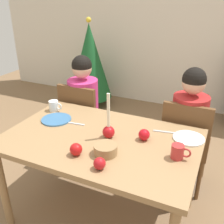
{
  "coord_description": "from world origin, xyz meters",
  "views": [
    {
      "loc": [
        0.75,
        -1.45,
        1.71
      ],
      "look_at": [
        0.0,
        0.2,
        0.87
      ],
      "focal_mm": 41.75,
      "sensor_mm": 36.0,
      "label": 1
    }
  ],
  "objects_px": {
    "candle_centerpiece": "(109,129)",
    "plate_right": "(189,138)",
    "plate_left": "(56,119)",
    "mug_right": "(178,152)",
    "christmas_tree": "(90,62)",
    "person_right_child": "(187,134)",
    "bowl_walnuts": "(105,149)",
    "apple_near_candle": "(100,163)",
    "chair_left": "(83,120)",
    "apple_by_right_mug": "(144,135)",
    "person_left_child": "(84,113)",
    "apple_by_left_plate": "(76,149)",
    "mug_left": "(54,106)",
    "chair_right": "(185,142)",
    "dining_table": "(101,147)"
  },
  "relations": [
    {
      "from": "mug_right",
      "to": "apple_by_right_mug",
      "type": "relative_size",
      "value": 1.53
    },
    {
      "from": "bowl_walnuts",
      "to": "apple_near_candle",
      "type": "height_order",
      "value": "apple_near_candle"
    },
    {
      "from": "christmas_tree",
      "to": "candle_centerpiece",
      "type": "bearing_deg",
      "value": -57.85
    },
    {
      "from": "chair_right",
      "to": "person_right_child",
      "type": "xyz_separation_m",
      "value": [
        -0.0,
        0.03,
        0.06
      ]
    },
    {
      "from": "mug_left",
      "to": "bowl_walnuts",
      "type": "height_order",
      "value": "mug_left"
    },
    {
      "from": "apple_by_right_mug",
      "to": "plate_right",
      "type": "bearing_deg",
      "value": 26.42
    },
    {
      "from": "plate_right",
      "to": "apple_near_candle",
      "type": "xyz_separation_m",
      "value": [
        -0.43,
        -0.57,
        0.03
      ]
    },
    {
      "from": "plate_left",
      "to": "bowl_walnuts",
      "type": "bearing_deg",
      "value": -25.22
    },
    {
      "from": "plate_left",
      "to": "mug_right",
      "type": "height_order",
      "value": "mug_right"
    },
    {
      "from": "person_left_child",
      "to": "mug_right",
      "type": "xyz_separation_m",
      "value": [
        1.08,
        -0.67,
        0.23
      ]
    },
    {
      "from": "person_right_child",
      "to": "apple_by_left_plate",
      "type": "xyz_separation_m",
      "value": [
        -0.57,
        -0.9,
        0.22
      ]
    },
    {
      "from": "bowl_walnuts",
      "to": "apple_by_right_mug",
      "type": "bearing_deg",
      "value": 57.91
    },
    {
      "from": "mug_right",
      "to": "apple_by_left_plate",
      "type": "height_order",
      "value": "mug_right"
    },
    {
      "from": "chair_left",
      "to": "plate_right",
      "type": "height_order",
      "value": "chair_left"
    },
    {
      "from": "chair_left",
      "to": "chair_right",
      "type": "bearing_deg",
      "value": 0.0
    },
    {
      "from": "dining_table",
      "to": "plate_left",
      "type": "height_order",
      "value": "plate_left"
    },
    {
      "from": "mug_right",
      "to": "christmas_tree",
      "type": "bearing_deg",
      "value": 130.58
    },
    {
      "from": "chair_left",
      "to": "apple_near_candle",
      "type": "height_order",
      "value": "chair_left"
    },
    {
      "from": "plate_right",
      "to": "mug_left",
      "type": "bearing_deg",
      "value": 179.63
    },
    {
      "from": "chair_left",
      "to": "bowl_walnuts",
      "type": "xyz_separation_m",
      "value": [
        0.64,
        -0.78,
        0.27
      ]
    },
    {
      "from": "person_left_child",
      "to": "plate_right",
      "type": "bearing_deg",
      "value": -19.7
    },
    {
      "from": "person_right_child",
      "to": "christmas_tree",
      "type": "distance_m",
      "value": 2.26
    },
    {
      "from": "dining_table",
      "to": "bowl_walnuts",
      "type": "xyz_separation_m",
      "value": [
        0.12,
        -0.17,
        0.12
      ]
    },
    {
      "from": "plate_right",
      "to": "apple_by_left_plate",
      "type": "distance_m",
      "value": 0.81
    },
    {
      "from": "chair_right",
      "to": "person_right_child",
      "type": "height_order",
      "value": "person_right_child"
    },
    {
      "from": "dining_table",
      "to": "mug_left",
      "type": "relative_size",
      "value": 11.07
    },
    {
      "from": "dining_table",
      "to": "person_right_child",
      "type": "distance_m",
      "value": 0.83
    },
    {
      "from": "chair_left",
      "to": "apple_by_right_mug",
      "type": "distance_m",
      "value": 1.0
    },
    {
      "from": "person_left_child",
      "to": "plate_left",
      "type": "height_order",
      "value": "person_left_child"
    },
    {
      "from": "christmas_tree",
      "to": "bowl_walnuts",
      "type": "distance_m",
      "value": 2.61
    },
    {
      "from": "bowl_walnuts",
      "to": "apple_near_candle",
      "type": "relative_size",
      "value": 2.06
    },
    {
      "from": "candle_centerpiece",
      "to": "plate_right",
      "type": "xyz_separation_m",
      "value": [
        0.53,
        0.22,
        -0.06
      ]
    },
    {
      "from": "chair_right",
      "to": "bowl_walnuts",
      "type": "distance_m",
      "value": 0.92
    },
    {
      "from": "chair_right",
      "to": "apple_by_right_mug",
      "type": "relative_size",
      "value": 10.95
    },
    {
      "from": "dining_table",
      "to": "apple_by_right_mug",
      "type": "bearing_deg",
      "value": 18.82
    },
    {
      "from": "chair_right",
      "to": "mug_right",
      "type": "relative_size",
      "value": 7.15
    },
    {
      "from": "plate_right",
      "to": "chair_left",
      "type": "bearing_deg",
      "value": 161.8
    },
    {
      "from": "mug_right",
      "to": "apple_by_right_mug",
      "type": "height_order",
      "value": "mug_right"
    },
    {
      "from": "person_right_child",
      "to": "bowl_walnuts",
      "type": "relative_size",
      "value": 7.56
    },
    {
      "from": "candle_centerpiece",
      "to": "chair_right",
      "type": "bearing_deg",
      "value": 50.83
    },
    {
      "from": "candle_centerpiece",
      "to": "apple_by_right_mug",
      "type": "relative_size",
      "value": 4.14
    },
    {
      "from": "chair_right",
      "to": "christmas_tree",
      "type": "bearing_deg",
      "value": 140.32
    },
    {
      "from": "christmas_tree",
      "to": "mug_left",
      "type": "xyz_separation_m",
      "value": [
        0.64,
        -1.81,
        0.08
      ]
    },
    {
      "from": "chair_left",
      "to": "mug_left",
      "type": "bearing_deg",
      "value": -101.06
    },
    {
      "from": "apple_by_right_mug",
      "to": "person_right_child",
      "type": "bearing_deg",
      "value": 66.97
    },
    {
      "from": "plate_left",
      "to": "apple_near_candle",
      "type": "height_order",
      "value": "apple_near_candle"
    },
    {
      "from": "chair_right",
      "to": "mug_left",
      "type": "xyz_separation_m",
      "value": [
        -1.11,
        -0.36,
        0.28
      ]
    },
    {
      "from": "bowl_walnuts",
      "to": "apple_near_candle",
      "type": "bearing_deg",
      "value": -76.85
    },
    {
      "from": "christmas_tree",
      "to": "apple_by_left_plate",
      "type": "distance_m",
      "value": 2.61
    },
    {
      "from": "plate_left",
      "to": "apple_by_left_plate",
      "type": "bearing_deg",
      "value": -41.14
    }
  ]
}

